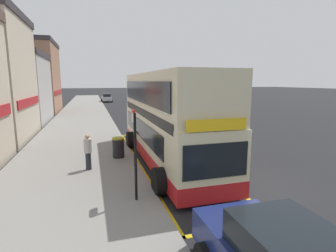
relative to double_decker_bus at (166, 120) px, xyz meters
The scene contains 11 objects.
ground_plane 27.68m from the double_decker_bus, 84.89° to the left, with size 260.00×260.00×0.00m, color black.
pavement_near 27.94m from the double_decker_bus, 99.38° to the left, with size 6.00×76.00×0.14m, color gray.
double_decker_bus is the anchor object (origin of this frame).
bus_bay_markings 2.06m from the double_decker_bus, 93.51° to the left, with size 3.07×13.73×0.01m.
bus_stop_sign 4.89m from the double_decker_bus, 117.92° to the right, with size 0.09×0.51×2.96m.
terrace_end 28.05m from the double_decker_bus, 115.45° to the left, with size 8.70×9.27×10.03m.
parked_car_grey_distant 33.47m from the double_decker_bus, 80.55° to the left, with size 2.09×4.20×1.62m.
parked_car_silver_far 40.63m from the double_decker_bus, 90.84° to the left, with size 2.09×4.20×1.62m.
parked_car_navy_behind 40.10m from the double_decker_bus, 79.24° to the left, with size 2.09×4.20×1.62m.
pedestrian_waiting_near_sign 4.04m from the double_decker_bus, 167.81° to the right, with size 0.34×0.34×1.60m.
litter_bin 2.83m from the double_decker_bus, 162.71° to the left, with size 0.62×0.62×1.03m.
Camera 1 is at (-6.03, -7.93, 3.99)m, focal length 27.83 mm.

